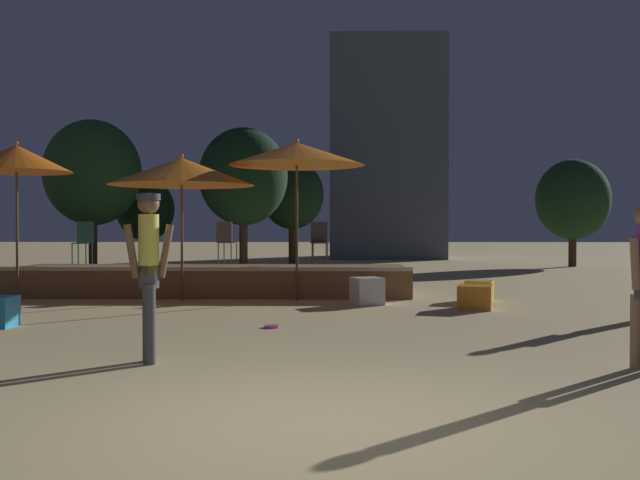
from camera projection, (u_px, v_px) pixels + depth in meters
The scene contains 19 objects.
ground_plane at pixel (308, 424), 5.18m from camera, with size 120.00×120.00×0.00m, color tan.
wooden_deck at pixel (209, 280), 15.34m from camera, with size 8.47×2.63×0.64m.
patio_umbrella_0 at pixel (16, 159), 13.72m from camera, with size 2.11×2.11×3.09m.
patio_umbrella_1 at pixel (297, 154), 13.80m from camera, with size 2.64×2.64×3.14m.
patio_umbrella_2 at pixel (182, 172), 13.79m from camera, with size 2.83×2.83×2.85m.
cube_seat_0 at pixel (367, 291), 13.10m from camera, with size 0.65×0.65×0.50m.
cube_seat_1 at pixel (479, 291), 13.64m from camera, with size 0.64×0.64×0.40m.
cube_seat_2 at pixel (475, 297), 12.38m from camera, with size 0.70×0.70×0.41m.
person_1 at pixel (149, 266), 7.49m from camera, with size 0.52×0.30×1.79m.
bistro_chair_0 at pixel (319, 238), 15.13m from camera, with size 0.40×0.40×0.90m.
bistro_chair_1 at pixel (84, 239), 14.80m from camera, with size 0.48×0.48×0.90m.
bistro_chair_2 at pixel (226, 238), 15.37m from camera, with size 0.42×0.43×0.90m.
frisbee_disc at pixel (272, 326), 10.11m from camera, with size 0.22×0.22×0.03m.
background_tree_0 at pixel (243, 177), 23.90m from camera, with size 2.98×2.98×4.75m.
background_tree_1 at pixel (292, 195), 26.39m from camera, with size 2.33×2.33×3.90m.
background_tree_2 at pixel (93, 173), 23.61m from camera, with size 3.18×3.18×4.98m.
background_tree_3 at pixel (573, 200), 25.42m from camera, with size 2.60×2.60×3.83m.
background_tree_4 at pixel (145, 209), 26.22m from camera, with size 2.12×2.12×3.24m.
distant_building at pixel (385, 151), 32.67m from camera, with size 5.08×4.60×9.76m.
Camera 1 is at (0.18, -5.15, 1.44)m, focal length 40.00 mm.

